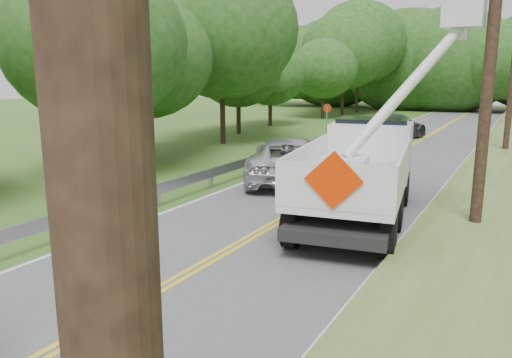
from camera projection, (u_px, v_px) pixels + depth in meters
The scene contains 10 objects.
ground at pixel (75, 339), 7.98m from camera, with size 140.00×140.00×0.00m, color #3B5D21.
road at pixel (352, 179), 19.99m from camera, with size 7.20×96.00×0.03m.
guardrail at pixel (273, 155), 22.55m from camera, with size 0.18×48.00×0.77m.
utility_poles at pixel (509, 44), 19.13m from camera, with size 1.60×43.30×10.00m.
treeline_left at pixel (288, 48), 37.83m from camera, with size 10.22×54.96×11.77m.
treeline_horizon at pixel (477, 61), 55.13m from camera, with size 56.37×14.85×12.17m.
bucket_truck at pixel (369, 158), 14.96m from camera, with size 4.74×8.01×7.41m.
suv_silver at pixel (288, 159), 19.54m from camera, with size 2.86×6.21×1.72m, color silver.
suv_darkgrey at pixel (393, 126), 31.92m from camera, with size 2.31×5.68×1.65m, color #3A3D43.
stop_sign_permanent at pixel (327, 118), 29.40m from camera, with size 0.46×0.28×2.43m.
Camera 1 is at (6.04, -4.99, 4.15)m, focal length 35.12 mm.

